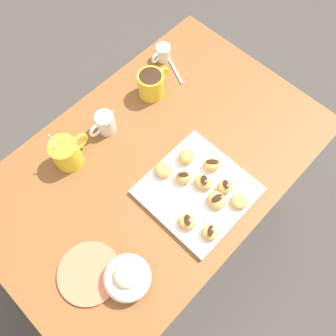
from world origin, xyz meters
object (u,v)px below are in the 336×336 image
Objects in this scene: beignet_1 at (217,200)px; beignet_5 at (210,232)px; saucer_coral_left at (89,273)px; beignet_2 at (183,177)px; chocolate_sauce_pitcher at (163,52)px; beignet_7 at (212,164)px; pastry_plate_square at (198,191)px; dining_table at (157,181)px; beignet_6 at (163,169)px; coffee_mug_yellow_right at (151,84)px; beignet_8 at (186,156)px; cream_pitcher_white at (105,123)px; beignet_0 at (225,187)px; beignet_9 at (240,201)px; beignet_3 at (204,182)px; beignet_4 at (187,222)px; coffee_mug_yellow_left at (66,152)px; ice_cream_bowl at (127,277)px.

beignet_1 is 0.10m from beignet_5.
saucer_coral_left is 0.37m from beignet_2.
chocolate_sauce_pitcher is 1.67× the size of beignet_7.
dining_table is at bearing 96.77° from pastry_plate_square.
beignet_6 and beignet_7 have the same top height.
coffee_mug_yellow_right is at bearing 62.93° from beignet_5.
dining_table is at bearing 136.27° from beignet_8.
dining_table is 19.41× the size of beignet_1.
coffee_mug_yellow_right is 2.72× the size of beignet_2.
pastry_plate_square is at bearing 55.91° from beignet_5.
cream_pitcher_white is at bearing 42.19° from saucer_coral_left.
saucer_coral_left is at bearing 166.19° from beignet_0.
beignet_0 is 0.92× the size of beignet_9.
beignet_3 is (-0.27, -0.43, 0.00)m from chocolate_sauce_pitcher.
beignet_4 is (-0.39, -0.48, 0.00)m from chocolate_sauce_pitcher.
beignet_4 and beignet_6 have the same top height.
beignet_0 is at bearing -59.88° from beignet_2.
beignet_6 is (-0.02, 0.06, -0.00)m from beignet_2.
coffee_mug_yellow_left reaches higher than beignet_7.
beignet_6 is 0.08m from beignet_8.
beignet_2 is at bearing 96.84° from beignet_1.
beignet_4 reaches higher than beignet_5.
pastry_plate_square is 1.68× the size of saucer_coral_left.
beignet_5 is (-0.03, -0.47, -0.01)m from cream_pitcher_white.
cream_pitcher_white reaches higher than beignet_2.
cream_pitcher_white is at bearing 96.68° from dining_table.
beignet_5 is (-0.13, -0.06, -0.00)m from beignet_0.
beignet_7 is at bearing -69.39° from cream_pitcher_white.
coffee_mug_yellow_left is 3.14× the size of beignet_0.
coffee_mug_yellow_left is 0.36m from saucer_coral_left.
beignet_6 is at bearing 109.99° from beignet_2.
coffee_mug_yellow_right is at bearing 76.86° from beignet_7.
dining_table is at bearing 104.81° from beignet_3.
beignet_0 reaches higher than beignet_5.
beignet_9 reaches higher than saucer_coral_left.
beignet_9 is at bearing -64.72° from pastry_plate_square.
pastry_plate_square is 6.30× the size of beignet_2.
ice_cream_bowl is 0.73× the size of saucer_coral_left.
dining_table is at bearing -132.79° from coffee_mug_yellow_right.
beignet_2 is 0.90× the size of beignet_9.
beignet_3 is at bearing 48.36° from beignet_5.
saucer_coral_left is 3.07× the size of beignet_3.
ice_cream_bowl is at bearing 168.18° from beignet_9.
pastry_plate_square is at bearing 115.28° from beignet_9.
chocolate_sauce_pitcher is at bearing 50.57° from beignet_4.
coffee_mug_yellow_left is 0.36m from beignet_8.
saucer_coral_left is 3.36× the size of beignet_8.
coffee_mug_yellow_left reaches higher than beignet_1.
beignet_9 is (0.05, -0.05, -0.00)m from beignet_1.
cream_pitcher_white is 0.41m from beignet_4.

